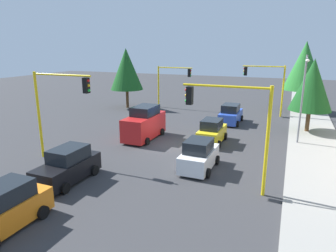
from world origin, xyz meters
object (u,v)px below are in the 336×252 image
(traffic_signal_near_right, at_px, (57,100))
(tree_opposite_side, at_px, (126,69))
(traffic_signal_far_left, at_px, (266,80))
(car_orange, at_px, (3,210))
(traffic_signal_near_left, at_px, (233,117))
(car_blue, at_px, (231,114))
(car_white, at_px, (199,156))
(delivery_van_red, at_px, (144,124))
(tree_roadside_far, at_px, (304,66))
(traffic_signal_far_right, at_px, (172,79))
(tree_roadside_mid, at_px, (312,85))
(car_yellow, at_px, (212,132))
(car_black, at_px, (68,166))
(street_lamp_curbside, at_px, (303,91))

(traffic_signal_near_right, xyz_separation_m, tree_opposite_side, (-18.00, -5.26, 0.67))
(traffic_signal_far_left, relative_size, car_orange, 1.37)
(tree_opposite_side, xyz_separation_m, car_orange, (25.35, 8.59, -4.00))
(traffic_signal_near_left, distance_m, car_orange, 11.40)
(tree_opposite_side, height_order, car_blue, tree_opposite_side)
(traffic_signal_near_right, height_order, car_white, traffic_signal_near_right)
(traffic_signal_far_left, relative_size, delivery_van_red, 1.18)
(traffic_signal_far_left, relative_size, tree_roadside_far, 0.68)
(traffic_signal_far_left, bearing_deg, traffic_signal_far_right, -90.00)
(tree_roadside_mid, height_order, car_white, tree_roadside_mid)
(tree_roadside_far, xyz_separation_m, car_orange, (31.35, -11.91, -4.52))
(traffic_signal_far_left, height_order, car_yellow, traffic_signal_far_left)
(tree_roadside_mid, relative_size, car_black, 1.58)
(tree_opposite_side, relative_size, tree_roadside_mid, 1.13)
(tree_opposite_side, bearing_deg, delivery_van_red, 35.88)
(street_lamp_curbside, height_order, tree_roadside_far, tree_roadside_far)
(tree_roadside_far, relative_size, car_yellow, 2.15)
(tree_roadside_mid, height_order, car_black, tree_roadside_mid)
(traffic_signal_near_right, distance_m, car_yellow, 11.96)
(tree_roadside_mid, bearing_deg, car_blue, -97.05)
(traffic_signal_far_right, distance_m, tree_roadside_mid, 16.75)
(car_orange, bearing_deg, delivery_van_red, -178.18)
(traffic_signal_far_right, bearing_deg, car_black, 6.32)
(traffic_signal_far_right, relative_size, delivery_van_red, 1.09)
(car_blue, height_order, car_yellow, same)
(traffic_signal_near_right, relative_size, tree_roadside_far, 0.73)
(car_blue, bearing_deg, car_yellow, -0.99)
(traffic_signal_near_right, bearing_deg, street_lamp_curbside, 122.74)
(traffic_signal_near_right, distance_m, car_blue, 17.51)
(delivery_van_red, bearing_deg, car_yellow, 100.16)
(tree_opposite_side, height_order, tree_roadside_mid, tree_opposite_side)
(car_blue, bearing_deg, traffic_signal_near_right, -30.06)
(car_black, bearing_deg, delivery_van_red, 178.23)
(traffic_signal_far_left, xyz_separation_m, tree_roadside_far, (-4.00, 3.81, 1.42))
(tree_opposite_side, xyz_separation_m, car_black, (20.47, 7.86, -4.00))
(traffic_signal_near_right, relative_size, delivery_van_red, 1.25)
(traffic_signal_near_right, xyz_separation_m, car_black, (2.47, 2.61, -3.32))
(traffic_signal_far_left, bearing_deg, tree_roadside_far, 136.42)
(car_white, bearing_deg, traffic_signal_near_left, 48.21)
(traffic_signal_near_left, bearing_deg, delivery_van_red, -128.19)
(car_blue, distance_m, car_yellow, 7.14)
(traffic_signal_far_left, distance_m, tree_roadside_far, 5.70)
(traffic_signal_near_right, distance_m, car_white, 9.91)
(traffic_signal_far_left, bearing_deg, car_orange, -16.50)
(traffic_signal_far_left, distance_m, car_black, 24.34)
(car_blue, bearing_deg, traffic_signal_far_left, 151.10)
(car_yellow, bearing_deg, tree_roadside_mid, 130.78)
(traffic_signal_near_left, distance_m, car_black, 9.72)
(car_black, xyz_separation_m, car_white, (-4.58, 6.50, -0.00))
(traffic_signal_far_right, relative_size, street_lamp_curbside, 0.75)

